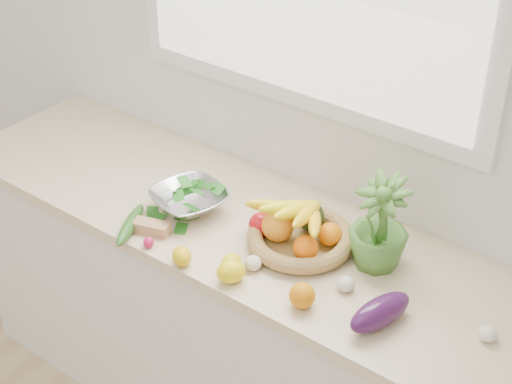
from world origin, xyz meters
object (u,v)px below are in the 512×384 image
Objects in this scene: apple at (261,225)px; cucumber at (130,225)px; fruit_basket at (300,232)px; potted_herb at (379,224)px; eggplant at (380,312)px; colander_with_spinach at (189,196)px.

cucumber is (-0.35, -0.23, -0.02)m from apple.
fruit_basket reaches higher than cucumber.
potted_herb is (0.70, 0.32, 0.12)m from cucumber.
eggplant is at bearing 6.95° from cucumber.
colander_with_spinach is at bearing -172.23° from apple.
eggplant reaches higher than cucumber.
cucumber is 0.62× the size of fruit_basket.
cucumber is at bearing -146.83° from apple.
fruit_basket is (-0.23, -0.07, -0.09)m from potted_herb.
potted_herb reaches higher than colander_with_spinach.
apple is 0.36× the size of cucumber.
cucumber is 0.71× the size of potted_herb.
potted_herb reaches higher than cucumber.
potted_herb is 0.63m from colander_with_spinach.
colander_with_spinach is at bearing -169.84° from fruit_basket.
eggplant is 0.28m from potted_herb.
fruit_basket is 0.39m from colander_with_spinach.
colander_with_spinach is at bearing 173.34° from eggplant.
potted_herb is at bearing 15.75° from apple.
potted_herb reaches higher than eggplant.
apple is 0.22× the size of fruit_basket.
potted_herb is (-0.14, 0.22, 0.10)m from eggplant.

